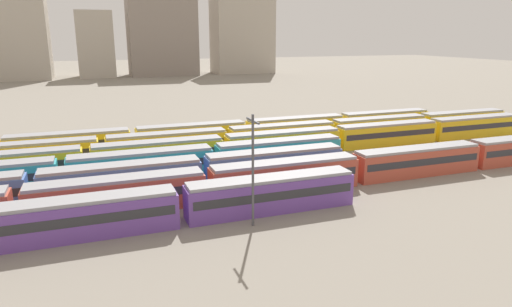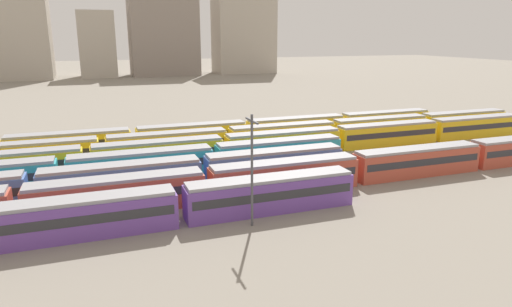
{
  "view_description": "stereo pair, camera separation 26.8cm",
  "coord_description": "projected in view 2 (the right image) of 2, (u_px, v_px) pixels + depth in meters",
  "views": [
    {
      "loc": [
        10.43,
        -41.6,
        17.92
      ],
      "look_at": [
        31.44,
        15.6,
        2.04
      ],
      "focal_mm": 31.97,
      "sensor_mm": 36.0,
      "label": 1
    },
    {
      "loc": [
        10.68,
        -41.69,
        17.92
      ],
      "look_at": [
        31.44,
        15.6,
        2.04
      ],
      "focal_mm": 31.97,
      "sensor_mm": 36.0,
      "label": 2
    }
  ],
  "objects": [
    {
      "name": "train_track_3",
      "position": [
        142.0,
        165.0,
        57.91
      ],
      "size": [
        55.8,
        3.06,
        3.75
      ],
      "color": "teal",
      "rests_on": "ground_plane"
    },
    {
      "name": "distant_building_2",
      "position": [
        97.0,
        44.0,
        197.5
      ],
      "size": [
        14.97,
        17.42,
        27.98
      ],
      "primitive_type": "cube",
      "color": "#B2A899",
      "rests_on": "ground_plane"
    },
    {
      "name": "train_track_1",
      "position": [
        285.0,
        176.0,
        53.49
      ],
      "size": [
        93.6,
        3.06,
        3.75
      ],
      "color": "#BC4C38",
      "rests_on": "ground_plane"
    },
    {
      "name": "train_track_6",
      "position": [
        192.0,
        135.0,
        75.35
      ],
      "size": [
        93.6,
        3.06,
        3.75
      ],
      "color": "yellow",
      "rests_on": "ground_plane"
    },
    {
      "name": "train_track_5",
      "position": [
        283.0,
        135.0,
        75.25
      ],
      "size": [
        93.6,
        3.06,
        3.75
      ],
      "color": "yellow",
      "rests_on": "ground_plane"
    },
    {
      "name": "ground_plane",
      "position": [
        3.0,
        194.0,
        53.12
      ],
      "size": [
        600.0,
        600.0,
        0.0
      ],
      "primitive_type": "plane",
      "color": "gray"
    },
    {
      "name": "train_track_2",
      "position": [
        122.0,
        179.0,
        52.26
      ],
      "size": [
        55.8,
        3.06,
        3.75
      ],
      "color": "#4C70BC",
      "rests_on": "ground_plane"
    },
    {
      "name": "distant_building_1",
      "position": [
        14.0,
        30.0,
        185.52
      ],
      "size": [
        27.29,
        21.7,
        40.02
      ],
      "primitive_type": "cube",
      "color": "#B2A899",
      "rests_on": "ground_plane"
    },
    {
      "name": "train_track_0",
      "position": [
        77.0,
        217.0,
        41.25
      ],
      "size": [
        55.8,
        3.06,
        3.75
      ],
      "color": "#6B429E",
      "rests_on": "ground_plane"
    },
    {
      "name": "catenary_pole_2",
      "position": [
        252.0,
        166.0,
        42.7
      ],
      "size": [
        0.24,
        3.2,
        10.94
      ],
      "color": "#4C4C51",
      "rests_on": "ground_plane"
    },
    {
      "name": "train_track_4",
      "position": [
        283.0,
        143.0,
        69.82
      ],
      "size": [
        93.6,
        3.06,
        3.75
      ],
      "color": "yellow",
      "rests_on": "ground_plane"
    },
    {
      "name": "distant_building_3",
      "position": [
        163.0,
        34.0,
        205.94
      ],
      "size": [
        29.78,
        18.67,
        36.64
      ],
      "primitive_type": "cube",
      "color": "gray",
      "rests_on": "ground_plane"
    },
    {
      "name": "distant_building_4",
      "position": [
        244.0,
        24.0,
        217.39
      ],
      "size": [
        27.77,
        17.84,
        45.75
      ],
      "primitive_type": "cube",
      "color": "#B2A899",
      "rests_on": "ground_plane"
    }
  ]
}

